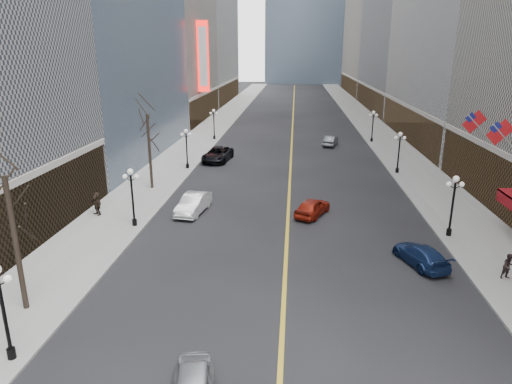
% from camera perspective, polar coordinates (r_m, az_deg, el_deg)
% --- Properties ---
extents(sidewalk_east, '(6.00, 230.00, 0.15)m').
position_cam_1_polar(sidewalk_east, '(74.45, 15.44, 6.61)').
color(sidewalk_east, gray).
rests_on(sidewalk_east, ground).
extents(sidewalk_west, '(6.00, 230.00, 0.15)m').
position_cam_1_polar(sidewalk_west, '(74.58, -6.37, 7.15)').
color(sidewalk_west, gray).
rests_on(sidewalk_west, ground).
extents(lane_line, '(0.25, 200.00, 0.02)m').
position_cam_1_polar(lane_line, '(83.06, 4.59, 8.19)').
color(lane_line, gold).
rests_on(lane_line, ground).
extents(streetlamp_east_1, '(1.26, 0.44, 4.52)m').
position_cam_1_polar(streetlamp_east_1, '(35.51, 23.44, -0.87)').
color(streetlamp_east_1, black).
rests_on(streetlamp_east_1, sidewalk_east).
extents(streetlamp_east_2, '(1.26, 0.44, 4.52)m').
position_cam_1_polar(streetlamp_east_2, '(52.32, 17.47, 5.26)').
color(streetlamp_east_2, black).
rests_on(streetlamp_east_2, sidewalk_east).
extents(streetlamp_east_3, '(1.26, 0.44, 4.52)m').
position_cam_1_polar(streetlamp_east_3, '(69.73, 14.40, 8.36)').
color(streetlamp_east_3, black).
rests_on(streetlamp_east_3, sidewalk_east).
extents(streetlamp_west_0, '(1.26, 0.44, 4.52)m').
position_cam_1_polar(streetlamp_west_0, '(22.54, -29.17, -12.02)').
color(streetlamp_west_0, black).
rests_on(streetlamp_west_0, sidewalk_west).
extents(streetlamp_west_1, '(1.26, 0.44, 4.52)m').
position_cam_1_polar(streetlamp_west_1, '(35.73, -15.25, 0.08)').
color(streetlamp_west_1, black).
rests_on(streetlamp_west_1, sidewalk_west).
extents(streetlamp_west_2, '(1.26, 0.44, 4.52)m').
position_cam_1_polar(streetlamp_west_2, '(52.47, -8.68, 5.90)').
color(streetlamp_west_2, black).
rests_on(streetlamp_west_2, sidewalk_west).
extents(streetlamp_west_3, '(1.26, 0.44, 4.52)m').
position_cam_1_polar(streetlamp_west_3, '(69.84, -5.29, 8.84)').
color(streetlamp_west_3, black).
rests_on(streetlamp_west_3, sidewalk_west).
extents(flag_4, '(2.87, 0.12, 2.87)m').
position_cam_1_polar(flag_4, '(37.62, 28.41, 6.34)').
color(flag_4, '#B2B2B7').
rests_on(flag_4, ground).
extents(flag_5, '(2.87, 0.12, 2.87)m').
position_cam_1_polar(flag_5, '(42.19, 25.82, 7.67)').
color(flag_5, '#B2B2B7').
rests_on(flag_5, ground).
extents(theatre_marquee, '(2.00, 0.55, 12.00)m').
position_cam_1_polar(theatre_marquee, '(83.61, -6.62, 16.45)').
color(theatre_marquee, red).
rests_on(theatre_marquee, ground).
extents(tree_west_near, '(3.60, 3.60, 7.92)m').
position_cam_1_polar(tree_west_near, '(25.29, -28.60, -0.63)').
color(tree_west_near, '#2D231C').
rests_on(tree_west_near, sidewalk_west).
extents(tree_west_far, '(3.60, 3.60, 7.92)m').
position_cam_1_polar(tree_west_far, '(44.77, -13.36, 8.02)').
color(tree_west_far, '#2D231C').
rests_on(tree_west_far, sidewalk_west).
extents(car_nb_mid, '(2.40, 5.09, 1.61)m').
position_cam_1_polar(car_nb_mid, '(38.58, -7.83, -1.45)').
color(car_nb_mid, silver).
rests_on(car_nb_mid, ground).
extents(car_nb_far, '(3.50, 6.41, 1.70)m').
position_cam_1_polar(car_nb_far, '(56.46, -4.82, 4.72)').
color(car_nb_far, black).
rests_on(car_nb_far, ground).
extents(car_sb_near, '(3.26, 4.88, 1.31)m').
position_cam_1_polar(car_sb_near, '(31.10, 19.91, -7.41)').
color(car_sb_near, navy).
rests_on(car_sb_near, ground).
extents(car_sb_mid, '(3.41, 4.67, 1.48)m').
position_cam_1_polar(car_sb_mid, '(37.89, 7.09, -1.88)').
color(car_sb_mid, maroon).
rests_on(car_sb_mid, ground).
extents(car_sb_far, '(2.57, 4.64, 1.45)m').
position_cam_1_polar(car_sb_far, '(66.37, 9.30, 6.33)').
color(car_sb_far, '#494D50').
rests_on(car_sb_far, ground).
extents(ped_east_walk, '(0.84, 0.58, 1.57)m').
position_cam_1_polar(ped_east_walk, '(31.00, 29.04, -8.14)').
color(ped_east_walk, black).
rests_on(ped_east_walk, sidewalk_east).
extents(ped_west_far, '(1.71, 1.50, 1.91)m').
position_cam_1_polar(ped_west_far, '(39.55, -19.30, -1.37)').
color(ped_west_far, black).
rests_on(ped_west_far, sidewalk_west).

